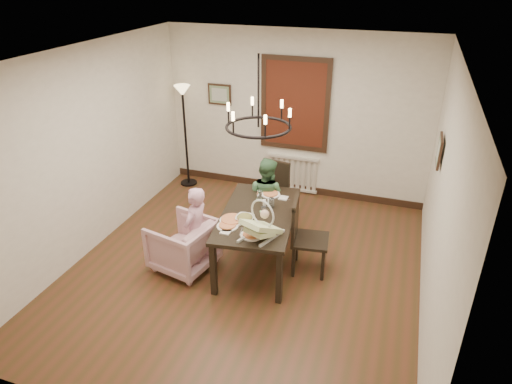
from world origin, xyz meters
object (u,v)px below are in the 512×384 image
Objects in this scene: dining_table at (258,219)px; floor_lamp at (186,138)px; chair_far at (270,195)px; drinking_glass at (264,212)px; seated_man at (266,204)px; armchair at (183,245)px; elderly_woman at (196,238)px; chair_right at (311,236)px; baby_bouncer at (261,225)px.

floor_lamp reaches higher than dining_table.
drinking_glass is at bearing -67.40° from chair_far.
dining_table is 0.77m from seated_man.
armchair is 1.41m from seated_man.
floor_lamp is at bearing 136.37° from drinking_glass.
floor_lamp reaches higher than elderly_woman.
armchair is 0.42× the size of floor_lamp.
armchair is (-0.91, -0.41, -0.34)m from dining_table.
floor_lamp is at bearing 163.40° from chair_far.
elderly_woman is 7.01× the size of drinking_glass.
dining_table is 1.73× the size of chair_far.
chair_far is at bearing 90.74° from dining_table.
chair_far is 1.29m from chair_right.
floor_lamp is at bearing 47.61° from chair_right.
floor_lamp is (-2.72, 1.89, 0.37)m from chair_right.
floor_lamp is at bearing -142.90° from armchair.
floor_lamp reaches higher than armchair.
chair_far is 1.66m from baby_bouncer.
seated_man is 2.28m from floor_lamp.
floor_lamp is (-2.11, 2.02, 0.05)m from drinking_glass.
chair_right is 0.59× the size of floor_lamp.
elderly_woman reaches higher than dining_table.
floor_lamp reaches higher than seated_man.
baby_bouncer is 0.28× the size of floor_lamp.
dining_table is 3.50× the size of baby_bouncer.
elderly_woman is at bearing -61.03° from floor_lamp.
chair_right is 1.07m from seated_man.
dining_table is 2.81m from floor_lamp.
chair_right is 1.38× the size of armchair.
chair_far reaches higher than armchair.
seated_man is (-0.12, 0.74, -0.18)m from dining_table.
elderly_woman is (-0.70, -0.43, -0.18)m from dining_table.
armchair is (-0.76, -1.43, -0.16)m from chair_far.
drinking_glass is at bearing 121.66° from seated_man.
dining_table is 1.72× the size of seated_man.
dining_table is at bearing 128.53° from elderly_woman.
armchair is (-1.61, -0.47, -0.18)m from chair_right.
chair_far reaches higher than elderly_woman.
chair_right reaches higher than drinking_glass.
chair_right is 2.10× the size of baby_bouncer.
drinking_glass is at bearing -41.89° from dining_table.
baby_bouncer is 3.47× the size of drinking_glass.
armchair is 0.75× the size of elderly_woman.
armchair is at bearing -161.04° from drinking_glass.
dining_table is at bearing 126.42° from armchair.
chair_right is (0.85, -0.97, 0.02)m from chair_far.
floor_lamp is (-1.90, 1.21, 0.39)m from seated_man.
seated_man is 2.04× the size of baby_bouncer.
baby_bouncer is at bearing -48.07° from floor_lamp.
chair_right reaches higher than seated_man.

